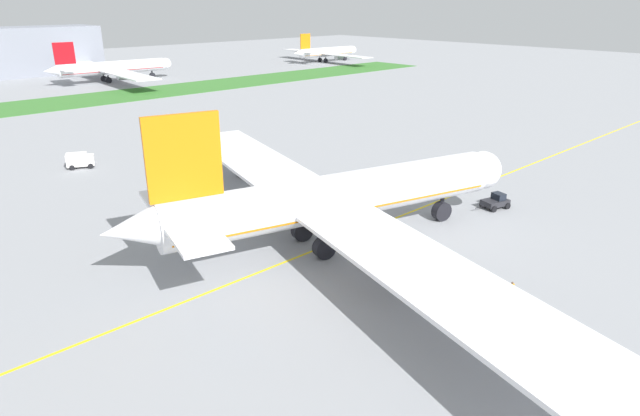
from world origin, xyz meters
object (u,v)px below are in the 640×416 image
at_px(service_truck_fuel_bowser, 80,160).
at_px(service_truck_baggage_loader, 250,167).
at_px(pushback_tug, 496,201).
at_px(parked_airliner_far_right, 326,52).
at_px(ground_crew_marshaller_front, 512,288).
at_px(parked_airliner_far_centre, 111,68).
at_px(airliner_foreground, 333,198).
at_px(ground_crew_wingwalker_port, 384,220).

bearing_deg(service_truck_fuel_bowser, service_truck_baggage_loader, -51.90).
bearing_deg(service_truck_baggage_loader, service_truck_fuel_bowser, 128.10).
height_order(pushback_tug, parked_airliner_far_right, parked_airliner_far_right).
distance_m(ground_crew_marshaller_front, parked_airliner_far_centre, 179.63).
relative_size(airliner_foreground, parked_airliner_far_right, 1.36).
height_order(airliner_foreground, service_truck_fuel_bowser, airliner_foreground).
bearing_deg(ground_crew_marshaller_front, service_truck_fuel_bowser, 100.50).
bearing_deg(parked_airliner_far_right, ground_crew_wingwalker_port, -131.61).
bearing_deg(pushback_tug, service_truck_baggage_loader, 114.18).
bearing_deg(parked_airliner_far_right, service_truck_fuel_bowser, -147.51).
relative_size(ground_crew_wingwalker_port, ground_crew_marshaller_front, 1.06).
height_order(airliner_foreground, parked_airliner_far_right, airliner_foreground).
relative_size(airliner_foreground, parked_airliner_far_centre, 1.11).
bearing_deg(service_truck_fuel_bowser, parked_airliner_far_centre, 63.60).
relative_size(airliner_foreground, service_truck_fuel_bowser, 15.96).
relative_size(pushback_tug, parked_airliner_far_right, 0.09).
xyz_separation_m(ground_crew_wingwalker_port, parked_airliner_far_centre, (31.99, 155.46, 3.84)).
xyz_separation_m(airliner_foreground, ground_crew_marshaller_front, (4.27, -21.13, -4.93)).
bearing_deg(ground_crew_marshaller_front, parked_airliner_far_right, 51.05).
distance_m(airliner_foreground, parked_airliner_far_right, 208.11).
distance_m(service_truck_baggage_loader, service_truck_fuel_bowser, 30.74).
relative_size(service_truck_fuel_bowser, parked_airliner_far_right, 0.09).
bearing_deg(parked_airliner_far_right, service_truck_baggage_loader, -137.78).
bearing_deg(parked_airliner_far_centre, parked_airliner_far_right, -2.15).
bearing_deg(ground_crew_marshaller_front, pushback_tug, 33.56).
height_order(pushback_tug, parked_airliner_far_centre, parked_airliner_far_centre).
bearing_deg(service_truck_baggage_loader, parked_airliner_far_centre, 76.00).
bearing_deg(ground_crew_wingwalker_port, airliner_foreground, 175.24).
relative_size(service_truck_baggage_loader, service_truck_fuel_bowser, 0.92).
distance_m(ground_crew_wingwalker_port, parked_airliner_far_right, 202.80).
xyz_separation_m(service_truck_baggage_loader, service_truck_fuel_bowser, (-18.97, 24.19, -0.04)).
bearing_deg(service_truck_fuel_bowser, ground_crew_wingwalker_port, -71.41).
xyz_separation_m(airliner_foreground, parked_airliner_far_right, (143.32, 150.89, -1.40)).
bearing_deg(parked_airliner_far_centre, pushback_tug, -95.29).
xyz_separation_m(airliner_foreground, parked_airliner_far_centre, (40.66, 154.74, -1.03)).
distance_m(ground_crew_wingwalker_port, ground_crew_marshaller_front, 20.88).
relative_size(ground_crew_marshaller_front, parked_airliner_far_right, 0.03).
xyz_separation_m(airliner_foreground, pushback_tug, (25.68, -6.93, -4.95)).
xyz_separation_m(airliner_foreground, service_truck_baggage_loader, (9.39, 29.35, -4.44)).
distance_m(service_truck_baggage_loader, parked_airliner_far_right, 180.89).
distance_m(airliner_foreground, parked_airliner_far_centre, 159.99).
xyz_separation_m(service_truck_baggage_loader, parked_airliner_far_centre, (31.27, 125.39, 3.41)).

